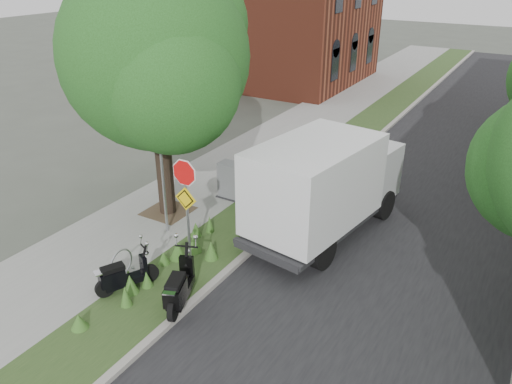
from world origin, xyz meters
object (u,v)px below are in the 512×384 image
scooter_far (120,278)px  utility_cabinet (231,181)px  sign_assembly (186,193)px  box_truck (324,182)px  scooter_near (179,291)px

scooter_far → utility_cabinet: utility_cabinet is taller
sign_assembly → box_truck: bearing=59.0°
scooter_far → box_truck: 6.25m
scooter_near → box_truck: box_truck is taller
box_truck → utility_cabinet: 3.76m
scooter_far → box_truck: bearing=60.4°
scooter_near → utility_cabinet: (-2.18, 5.61, 0.16)m
scooter_near → box_truck: size_ratio=0.30×
sign_assembly → scooter_far: sign_assembly is taller
scooter_near → box_truck: (1.41, 5.08, 1.13)m
scooter_far → utility_cabinet: 5.89m
scooter_far → utility_cabinet: (-0.55, 5.86, 0.22)m
sign_assembly → scooter_far: size_ratio=2.14×
scooter_near → sign_assembly: bearing=118.3°
utility_cabinet → box_truck: bearing=-8.4°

